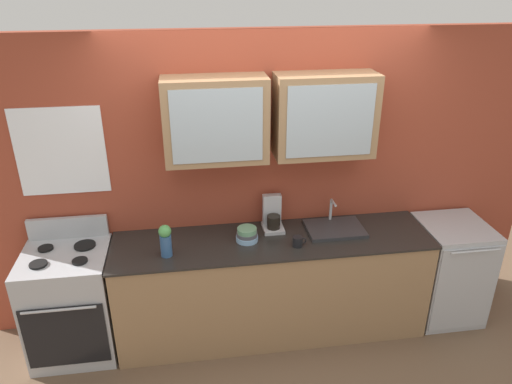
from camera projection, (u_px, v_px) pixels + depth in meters
ground_plane at (272, 327)px, 4.30m from camera, size 10.00×10.00×0.00m
back_wall_unit at (266, 170)px, 4.01m from camera, size 4.76×0.41×2.50m
counter at (272, 285)px, 4.11m from camera, size 2.59×0.64×0.91m
stove_range at (72, 303)px, 3.89m from camera, size 0.66×0.64×1.09m
sink_faucet at (335, 228)px, 4.05m from camera, size 0.47×0.35×0.23m
bowl_stack at (247, 235)px, 3.88m from camera, size 0.18×0.18×0.11m
vase at (166, 240)px, 3.64m from camera, size 0.10×0.10×0.26m
cup_near_sink at (298, 241)px, 3.81m from camera, size 0.11×0.08×0.08m
dishwasher at (448, 270)px, 4.32m from camera, size 0.56×0.63×0.91m
coffee_maker at (273, 217)px, 4.04m from camera, size 0.17×0.20×0.29m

